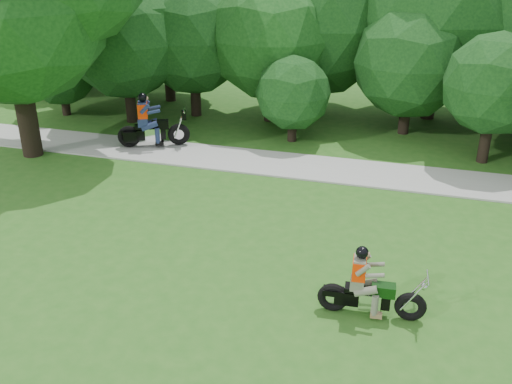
# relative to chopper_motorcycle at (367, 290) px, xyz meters

# --- Properties ---
(ground) EXTENTS (100.00, 100.00, 0.00)m
(ground) POSITION_rel_chopper_motorcycle_xyz_m (-1.77, -0.43, -0.57)
(ground) COLOR #285F1B
(ground) RESTS_ON ground
(walkway) EXTENTS (60.00, 2.20, 0.06)m
(walkway) POSITION_rel_chopper_motorcycle_xyz_m (-1.77, 7.57, -0.54)
(walkway) COLOR #A1A19C
(walkway) RESTS_ON ground
(tree_line) EXTENTS (39.78, 11.18, 7.72)m
(tree_line) POSITION_rel_chopper_motorcycle_xyz_m (-0.94, 14.13, 3.06)
(tree_line) COLOR black
(tree_line) RESTS_ON ground
(chopper_motorcycle) EXTENTS (2.18, 0.60, 1.56)m
(chopper_motorcycle) POSITION_rel_chopper_motorcycle_xyz_m (0.00, 0.00, 0.00)
(chopper_motorcycle) COLOR black
(chopper_motorcycle) RESTS_ON ground
(touring_motorcycle) EXTENTS (2.44, 1.56, 1.97)m
(touring_motorcycle) POSITION_rel_chopper_motorcycle_xyz_m (-8.64, 7.90, 0.20)
(touring_motorcycle) COLOR black
(touring_motorcycle) RESTS_ON walkway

